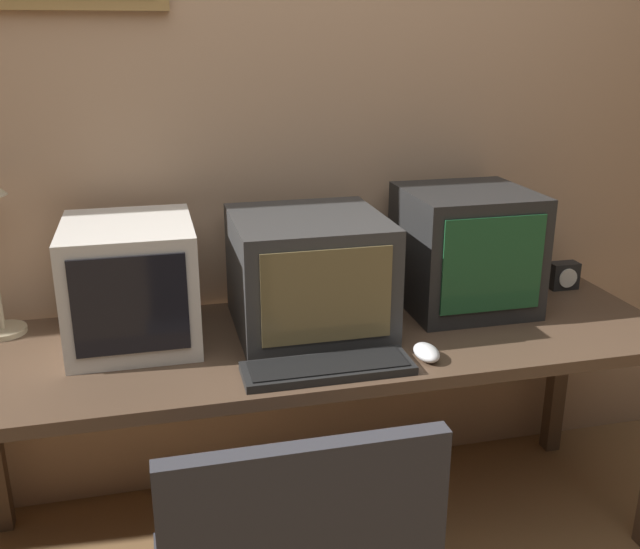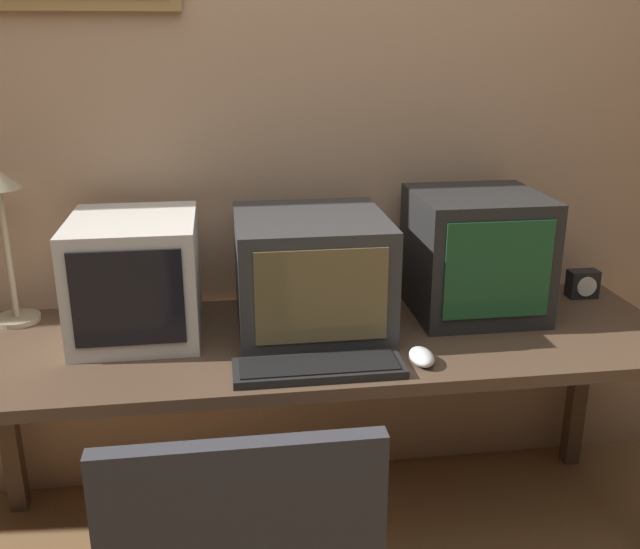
{
  "view_description": "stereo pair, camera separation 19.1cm",
  "coord_description": "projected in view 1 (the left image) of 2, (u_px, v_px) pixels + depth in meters",
  "views": [
    {
      "loc": [
        -0.46,
        -0.84,
        1.55
      ],
      "look_at": [
        0.0,
        1.03,
        0.9
      ],
      "focal_mm": 40.0,
      "sensor_mm": 36.0,
      "label": 1
    },
    {
      "loc": [
        -0.27,
        -0.88,
        1.55
      ],
      "look_at": [
        0.0,
        1.03,
        0.9
      ],
      "focal_mm": 40.0,
      "sensor_mm": 36.0,
      "label": 2
    }
  ],
  "objects": [
    {
      "name": "keyboard_main",
      "position": [
        328.0,
        368.0,
        1.87
      ],
      "size": [
        0.45,
        0.15,
        0.03
      ],
      "color": "black",
      "rests_on": "desk"
    },
    {
      "name": "desk",
      "position": [
        320.0,
        357.0,
        2.12
      ],
      "size": [
        2.11,
        0.67,
        0.71
      ],
      "color": "#4C3828",
      "rests_on": "ground_plane"
    },
    {
      "name": "desk_clock",
      "position": [
        563.0,
        276.0,
        2.48
      ],
      "size": [
        0.1,
        0.06,
        0.09
      ],
      "color": "black",
      "rests_on": "desk"
    },
    {
      "name": "monitor_left",
      "position": [
        131.0,
        283.0,
        2.02
      ],
      "size": [
        0.36,
        0.41,
        0.35
      ],
      "color": "beige",
      "rests_on": "desk"
    },
    {
      "name": "mouse_near_keyboard",
      "position": [
        426.0,
        352.0,
        1.94
      ],
      "size": [
        0.06,
        0.11,
        0.04
      ],
      "color": "silver",
      "rests_on": "desk"
    },
    {
      "name": "monitor_center",
      "position": [
        308.0,
        273.0,
        2.11
      ],
      "size": [
        0.44,
        0.45,
        0.34
      ],
      "color": "#333333",
      "rests_on": "desk"
    },
    {
      "name": "monitor_right",
      "position": [
        465.0,
        249.0,
        2.28
      ],
      "size": [
        0.39,
        0.39,
        0.38
      ],
      "color": "black",
      "rests_on": "desk"
    },
    {
      "name": "wall_back",
      "position": [
        288.0,
        115.0,
        2.28
      ],
      "size": [
        8.0,
        0.08,
        2.6
      ],
      "color": "tan",
      "rests_on": "ground_plane"
    }
  ]
}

